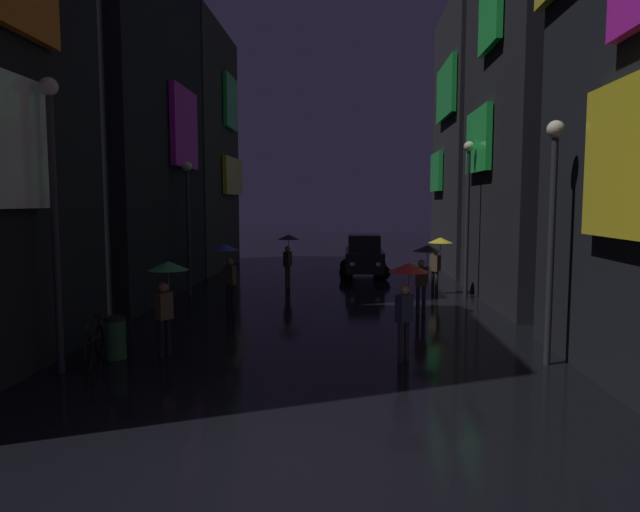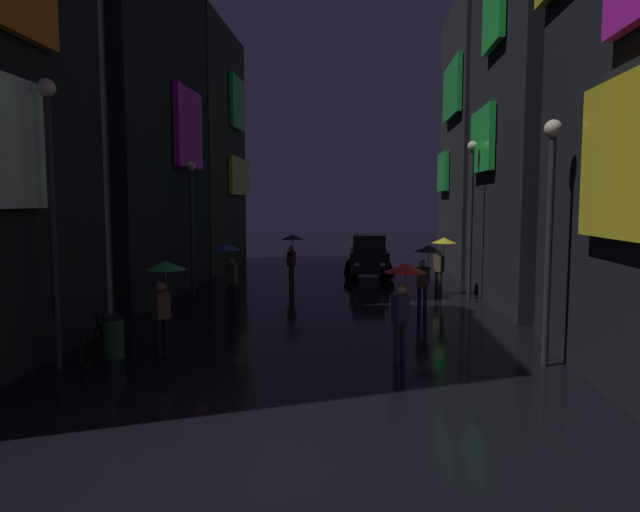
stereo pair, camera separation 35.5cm
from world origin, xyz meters
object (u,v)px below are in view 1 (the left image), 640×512
object	(u,v)px
streetlamp_left_far	(188,211)
streetlamp_right_near	(552,212)
streetlamp_right_far	(468,201)
pedestrian_foreground_right_blue	(226,258)
pedestrian_midstreet_left_yellow	(439,250)
pedestrian_far_right_green	(167,282)
trash_bin	(116,337)
bicycle_parked_at_storefront	(94,346)
pedestrian_near_crossing_black	(288,246)
car_distant	(364,256)
streetlamp_left_near	(53,192)
pedestrian_foreground_left_red	(407,284)
pedestrian_midstreet_centre_black	(425,260)

from	to	relation	value
streetlamp_left_far	streetlamp_right_near	xyz separation A→B (m)	(10.00, -8.37, 0.11)
streetlamp_right_far	pedestrian_foreground_right_blue	bearing A→B (deg)	-160.65
pedestrian_midstreet_left_yellow	pedestrian_far_right_green	distance (m)	11.51
pedestrian_midstreet_left_yellow	trash_bin	xyz separation A→B (m)	(-8.44, -9.14, -1.20)
bicycle_parked_at_storefront	trash_bin	bearing A→B (deg)	53.26
pedestrian_near_crossing_black	car_distant	size ratio (longest dim) A/B	0.51
pedestrian_midstreet_left_yellow	trash_bin	world-z (taller)	pedestrian_midstreet_left_yellow
pedestrian_far_right_green	streetlamp_right_far	xyz separation A→B (m)	(8.23, 8.08, 1.79)
streetlamp_right_far	trash_bin	bearing A→B (deg)	-137.96
streetlamp_right_far	streetlamp_right_near	distance (m)	8.40
pedestrian_near_crossing_black	car_distant	xyz separation A→B (m)	(3.13, 3.61, -0.74)
bicycle_parked_at_storefront	streetlamp_right_near	bearing A→B (deg)	2.34
streetlamp_left_near	bicycle_parked_at_storefront	bearing A→B (deg)	58.69
streetlamp_left_near	trash_bin	distance (m)	3.39
streetlamp_right_near	streetlamp_left_near	bearing A→B (deg)	-174.03
pedestrian_foreground_left_red	streetlamp_right_far	bearing A→B (deg)	70.24
pedestrian_foreground_left_red	pedestrian_midstreet_centre_black	bearing A→B (deg)	78.22
pedestrian_midstreet_left_yellow	bicycle_parked_at_storefront	distance (m)	13.01
pedestrian_far_right_green	pedestrian_foreground_left_red	bearing A→B (deg)	-0.84
pedestrian_near_crossing_black	trash_bin	xyz separation A→B (m)	(-2.69, -10.68, -1.20)
pedestrian_foreground_right_blue	car_distant	world-z (taller)	pedestrian_foreground_right_blue
pedestrian_near_crossing_black	streetlamp_left_near	xyz separation A→B (m)	(-3.39, -11.74, 1.95)
pedestrian_foreground_left_red	car_distant	bearing A→B (deg)	92.21
pedestrian_far_right_green	car_distant	size ratio (longest dim) A/B	0.51
car_distant	streetlamp_right_near	world-z (taller)	streetlamp_right_near
streetlamp_right_near	trash_bin	world-z (taller)	streetlamp_right_near
streetlamp_right_near	trash_bin	distance (m)	9.70
pedestrian_midstreet_centre_black	pedestrian_near_crossing_black	bearing A→B (deg)	132.16
car_distant	pedestrian_foreground_right_blue	bearing A→B (deg)	-117.60
streetlamp_left_far	streetlamp_right_near	world-z (taller)	streetlamp_right_near
pedestrian_foreground_right_blue	streetlamp_left_near	distance (m)	7.18
streetlamp_left_near	streetlamp_left_far	bearing A→B (deg)	90.00
pedestrian_near_crossing_black	trash_bin	distance (m)	11.08
pedestrian_far_right_green	streetlamp_right_far	size ratio (longest dim) A/B	0.38
pedestrian_midstreet_left_yellow	pedestrian_midstreet_centre_black	size ratio (longest dim) A/B	1.00
pedestrian_midstreet_left_yellow	streetlamp_left_near	distance (m)	13.83
pedestrian_midstreet_centre_black	streetlamp_left_near	xyz separation A→B (m)	(-8.15, -6.48, 1.95)
pedestrian_near_crossing_black	streetlamp_right_near	size ratio (longest dim) A/B	0.42
streetlamp_left_near	pedestrian_midstreet_centre_black	bearing A→B (deg)	38.48
pedestrian_midstreet_left_yellow	pedestrian_foreground_right_blue	size ratio (longest dim) A/B	1.00
pedestrian_foreground_left_red	bicycle_parked_at_storefront	size ratio (longest dim) A/B	1.18
pedestrian_near_crossing_black	streetlamp_right_far	bearing A→B (deg)	-19.11
streetlamp_right_near	streetlamp_left_far	bearing A→B (deg)	140.08
pedestrian_midstreet_centre_black	streetlamp_right_near	bearing A→B (deg)	-71.20
pedestrian_near_crossing_black	streetlamp_left_far	bearing A→B (deg)	-145.59
pedestrian_midstreet_centre_black	streetlamp_left_near	world-z (taller)	streetlamp_left_near
pedestrian_midstreet_centre_black	trash_bin	size ratio (longest dim) A/B	2.28
pedestrian_foreground_right_blue	streetlamp_right_near	bearing A→B (deg)	-34.77
bicycle_parked_at_storefront	streetlamp_right_near	size ratio (longest dim) A/B	0.35
pedestrian_midstreet_centre_black	streetlamp_left_near	size ratio (longest dim) A/B	0.36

